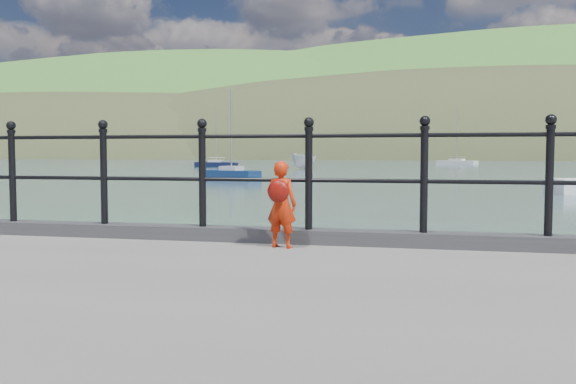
% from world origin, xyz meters
% --- Properties ---
extents(ground, '(600.00, 600.00, 0.00)m').
position_xyz_m(ground, '(0.00, 0.00, 0.00)').
color(ground, '#2D4251').
rests_on(ground, ground).
extents(kerb, '(60.00, 0.30, 0.15)m').
position_xyz_m(kerb, '(0.00, -0.15, 1.07)').
color(kerb, '#28282B').
rests_on(kerb, quay).
extents(railing, '(18.11, 0.11, 1.20)m').
position_xyz_m(railing, '(0.00, -0.15, 1.82)').
color(railing, black).
rests_on(railing, kerb).
extents(far_shore, '(830.00, 200.00, 156.00)m').
position_xyz_m(far_shore, '(38.34, 239.41, -22.57)').
color(far_shore, '#333A21').
rests_on(far_shore, ground).
extents(child, '(0.36, 0.32, 0.89)m').
position_xyz_m(child, '(0.38, -0.53, 1.46)').
color(child, red).
rests_on(child, quay).
extents(launch_white, '(3.17, 5.26, 1.91)m').
position_xyz_m(launch_white, '(-11.62, 62.11, 0.95)').
color(launch_white, silver).
rests_on(launch_white, ground).
extents(sailboat_deep, '(6.56, 4.83, 9.49)m').
position_xyz_m(sailboat_deep, '(7.04, 94.62, 0.34)').
color(sailboat_deep, silver).
rests_on(sailboat_deep, ground).
extents(sailboat_port, '(4.65, 3.14, 6.69)m').
position_xyz_m(sailboat_port, '(-11.70, 35.41, 0.34)').
color(sailboat_port, navy).
rests_on(sailboat_port, ground).
extents(sailboat_left, '(5.62, 1.77, 8.03)m').
position_xyz_m(sailboat_left, '(-25.34, 71.18, 0.34)').
color(sailboat_left, black).
rests_on(sailboat_left, ground).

